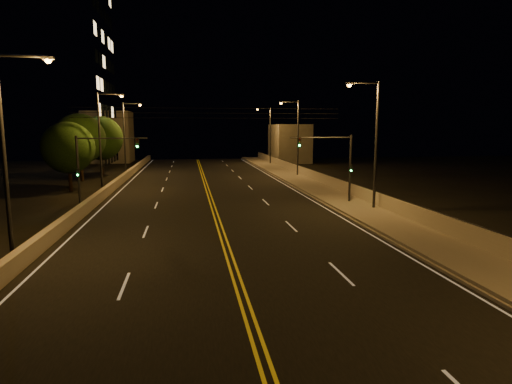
{
  "coord_description": "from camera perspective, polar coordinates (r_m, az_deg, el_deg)",
  "views": [
    {
      "loc": [
        -1.88,
        -6.33,
        6.21
      ],
      "look_at": [
        2.0,
        18.0,
        2.5
      ],
      "focal_mm": 30.0,
      "sensor_mm": 36.0,
      "label": 1
    }
  ],
  "objects": [
    {
      "name": "road",
      "position": [
        27.11,
        -4.86,
        -4.69
      ],
      "size": [
        18.0,
        120.0,
        0.02
      ],
      "primitive_type": "cube",
      "color": "black",
      "rests_on": "ground"
    },
    {
      "name": "sidewalk",
      "position": [
        29.84,
        16.33,
        -3.5
      ],
      "size": [
        3.6,
        120.0,
        0.3
      ],
      "primitive_type": "cube",
      "color": "gray",
      "rests_on": "ground"
    },
    {
      "name": "curb",
      "position": [
        29.11,
        12.99,
        -3.82
      ],
      "size": [
        0.14,
        120.0,
        0.15
      ],
      "primitive_type": "cube",
      "color": "gray",
      "rests_on": "ground"
    },
    {
      "name": "parapet_wall",
      "position": [
        30.46,
        19.19,
        -2.15
      ],
      "size": [
        0.3,
        120.0,
        1.0
      ],
      "primitive_type": "cube",
      "color": "#A99D8D",
      "rests_on": "sidewalk"
    },
    {
      "name": "jersey_barrier",
      "position": [
        27.98,
        -24.45,
        -4.14
      ],
      "size": [
        0.45,
        120.0,
        0.86
      ],
      "primitive_type": "cube",
      "color": "#A99D8D",
      "rests_on": "ground"
    },
    {
      "name": "distant_building_right",
      "position": [
        78.82,
        4.46,
        6.5
      ],
      "size": [
        6.0,
        10.0,
        6.81
      ],
      "primitive_type": "cube",
      "color": "slate",
      "rests_on": "ground"
    },
    {
      "name": "distant_building_left",
      "position": [
        82.61,
        -19.04,
        6.95
      ],
      "size": [
        8.0,
        8.0,
        9.12
      ],
      "primitive_type": "cube",
      "color": "slate",
      "rests_on": "ground"
    },
    {
      "name": "parapet_rail",
      "position": [
        30.37,
        19.24,
        -1.17
      ],
      "size": [
        0.06,
        120.0,
        0.06
      ],
      "primitive_type": "cylinder",
      "rotation": [
        1.57,
        0.0,
        0.0
      ],
      "color": "black",
      "rests_on": "parapet_wall"
    },
    {
      "name": "lane_markings",
      "position": [
        27.04,
        -4.85,
        -4.7
      ],
      "size": [
        17.32,
        116.0,
        0.0
      ],
      "color": "silver",
      "rests_on": "road"
    },
    {
      "name": "streetlight_1",
      "position": [
        32.62,
        15.33,
        6.98
      ],
      "size": [
        2.55,
        0.28,
        9.53
      ],
      "color": "#2D2D33",
      "rests_on": "ground"
    },
    {
      "name": "streetlight_2",
      "position": [
        54.1,
        5.34,
        7.75
      ],
      "size": [
        2.55,
        0.28,
        9.53
      ],
      "color": "#2D2D33",
      "rests_on": "ground"
    },
    {
      "name": "streetlight_3",
      "position": [
        71.83,
        1.72,
        7.98
      ],
      "size": [
        2.55,
        0.28,
        9.53
      ],
      "color": "#2D2D33",
      "rests_on": "ground"
    },
    {
      "name": "streetlight_4",
      "position": [
        22.63,
        -30.05,
        5.57
      ],
      "size": [
        2.55,
        0.28,
        9.53
      ],
      "color": "#2D2D33",
      "rests_on": "ground"
    },
    {
      "name": "streetlight_5",
      "position": [
        43.88,
        -19.79,
        7.11
      ],
      "size": [
        2.55,
        0.28,
        9.53
      ],
      "color": "#2D2D33",
      "rests_on": "ground"
    },
    {
      "name": "streetlight_6",
      "position": [
        60.02,
        -16.92,
        7.5
      ],
      "size": [
        2.55,
        0.28,
        9.53
      ],
      "color": "#2D2D33",
      "rests_on": "ground"
    },
    {
      "name": "traffic_signal_right",
      "position": [
        34.81,
        10.86,
        4.13
      ],
      "size": [
        5.11,
        0.31,
        5.65
      ],
      "color": "#2D2D33",
      "rests_on": "ground"
    },
    {
      "name": "traffic_signal_left",
      "position": [
        33.45,
        -20.92,
        3.55
      ],
      "size": [
        5.11,
        0.31,
        5.65
      ],
      "color": "#2D2D33",
      "rests_on": "ground"
    },
    {
      "name": "overhead_wires",
      "position": [
        35.9,
        -6.15,
        10.42
      ],
      "size": [
        22.0,
        0.03,
        0.83
      ],
      "color": "black"
    },
    {
      "name": "building_tower",
      "position": [
        67.3,
        -29.75,
        13.56
      ],
      "size": [
        24.0,
        15.0,
        27.87
      ],
      "color": "slate",
      "rests_on": "ground"
    },
    {
      "name": "tree_0",
      "position": [
        45.65,
        -23.75,
        5.42
      ],
      "size": [
        5.02,
        5.02,
        6.8
      ],
      "color": "black",
      "rests_on": "ground"
    },
    {
      "name": "tree_1",
      "position": [
        53.9,
        -22.43,
        6.59
      ],
      "size": [
        5.8,
        5.8,
        7.86
      ],
      "color": "black",
      "rests_on": "ground"
    },
    {
      "name": "tree_2",
      "position": [
        59.5,
        -20.01,
        6.76
      ],
      "size": [
        5.7,
        5.7,
        7.72
      ],
      "color": "black",
      "rests_on": "ground"
    }
  ]
}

